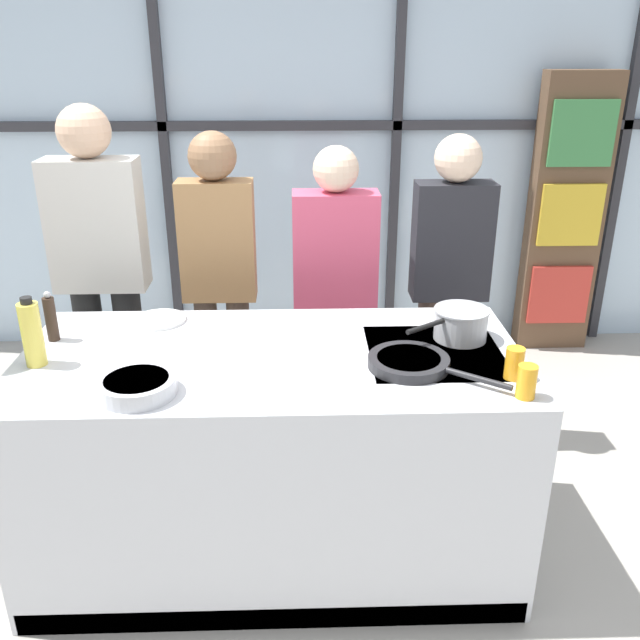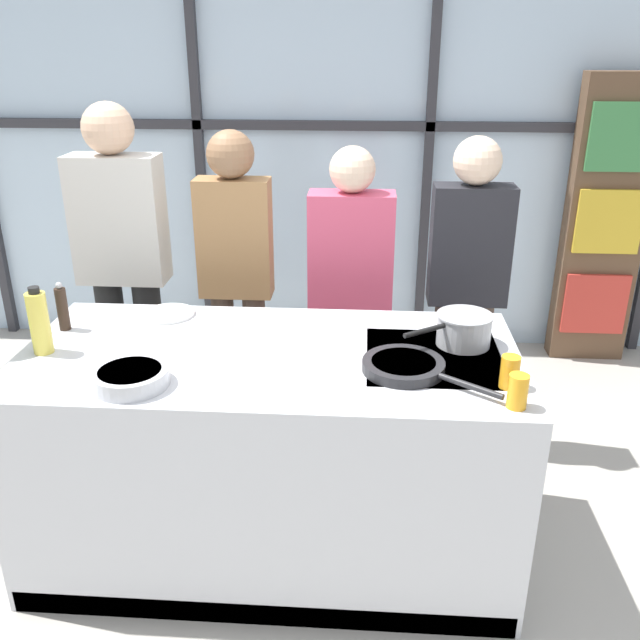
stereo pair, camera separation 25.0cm
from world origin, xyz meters
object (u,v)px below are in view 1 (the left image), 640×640
(oil_bottle, at_px, (32,334))
(juice_glass_far, at_px, (514,363))
(frying_pan, at_px, (410,362))
(saucepan, at_px, (460,323))
(juice_glass_near, at_px, (527,382))
(mixing_bowl, at_px, (137,386))
(spectator_center_right, at_px, (335,283))
(white_plate, at_px, (159,320))
(pepper_grinder, at_px, (51,318))
(spectator_far_right, at_px, (449,273))
(spectator_center_left, at_px, (219,271))
(spectator_far_left, at_px, (101,263))

(oil_bottle, relative_size, juice_glass_far, 2.28)
(frying_pan, distance_m, saucepan, 0.35)
(oil_bottle, height_order, juice_glass_far, oil_bottle)
(saucepan, distance_m, juice_glass_near, 0.51)
(frying_pan, height_order, juice_glass_near, juice_glass_near)
(mixing_bowl, bearing_deg, spectator_center_right, 58.04)
(white_plate, distance_m, pepper_grinder, 0.44)
(oil_bottle, distance_m, juice_glass_near, 1.79)
(spectator_far_right, xyz_separation_m, pepper_grinder, (-1.78, -0.73, 0.07))
(spectator_center_left, height_order, spectator_center_right, spectator_center_left)
(oil_bottle, bearing_deg, spectator_far_right, 28.32)
(spectator_center_left, xyz_separation_m, juice_glass_far, (1.18, -1.12, 0.01))
(spectator_center_right, height_order, mixing_bowl, spectator_center_right)
(spectator_center_left, distance_m, oil_bottle, 1.12)
(juice_glass_near, bearing_deg, pepper_grinder, 163.31)
(spectator_center_right, distance_m, juice_glass_near, 1.39)
(spectator_center_left, distance_m, pepper_grinder, 0.94)
(spectator_center_left, distance_m, saucepan, 1.31)
(spectator_center_right, xyz_separation_m, mixing_bowl, (-0.75, -1.20, 0.06))
(spectator_center_left, height_order, juice_glass_far, spectator_center_left)
(saucepan, bearing_deg, juice_glass_far, -71.59)
(spectator_far_right, xyz_separation_m, juice_glass_near, (-0.00, -1.26, 0.04))
(spectator_center_left, bearing_deg, oil_bottle, 58.31)
(spectator_far_right, xyz_separation_m, frying_pan, (-0.36, -1.02, -0.00))
(frying_pan, xyz_separation_m, juice_glass_near, (0.36, -0.24, 0.04))
(frying_pan, height_order, oil_bottle, oil_bottle)
(saucepan, distance_m, oil_bottle, 1.66)
(spectator_center_right, height_order, white_plate, spectator_center_right)
(spectator_center_right, xyz_separation_m, spectator_far_right, (0.59, 0.00, 0.05))
(spectator_center_left, height_order, oil_bottle, spectator_center_left)
(spectator_far_left, relative_size, spectator_center_left, 1.08)
(spectator_center_left, distance_m, frying_pan, 1.31)
(spectator_far_right, bearing_deg, juice_glass_near, 89.92)
(oil_bottle, distance_m, pepper_grinder, 0.23)
(spectator_far_left, xyz_separation_m, spectator_far_right, (1.77, 0.00, -0.07))
(spectator_center_right, relative_size, white_plate, 6.96)
(pepper_grinder, distance_m, juice_glass_near, 1.85)
(juice_glass_near, bearing_deg, spectator_far_right, 89.92)
(spectator_center_right, relative_size, juice_glass_far, 13.43)
(mixing_bowl, bearing_deg, juice_glass_far, 3.34)
(spectator_far_left, distance_m, spectator_center_left, 0.59)
(spectator_far_left, relative_size, oil_bottle, 6.62)
(spectator_far_left, height_order, oil_bottle, spectator_far_left)
(spectator_center_right, height_order, spectator_far_right, spectator_far_right)
(juice_glass_near, xyz_separation_m, juice_glass_far, (0.00, 0.14, 0.00))
(spectator_far_right, distance_m, oil_bottle, 2.01)
(spectator_far_left, xyz_separation_m, saucepan, (1.65, -0.77, -0.02))
(white_plate, relative_size, juice_glass_far, 1.93)
(spectator_center_left, height_order, pepper_grinder, spectator_center_left)
(spectator_far_right, bearing_deg, white_plate, 21.44)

